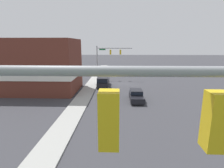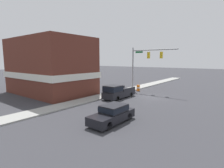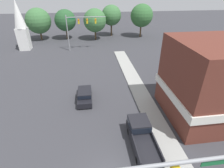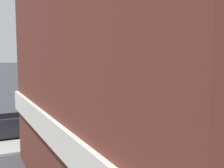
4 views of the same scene
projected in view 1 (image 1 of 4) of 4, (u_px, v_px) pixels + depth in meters
name	position (u px, v px, depth m)	size (l,w,h in m)	color
ground_plane	(120.00, 83.00, 36.15)	(200.00, 200.00, 0.00)	#38383D
sidewalk_curb	(93.00, 83.00, 36.33)	(2.40, 60.00, 0.14)	#9E9E99
near_signal_assembly	(108.00, 55.00, 38.92)	(7.91, 0.49, 7.51)	gray
car_lead	(136.00, 95.00, 24.82)	(1.82, 4.59, 1.53)	black
pickup_truck_parked	(103.00, 82.00, 32.70)	(2.02, 5.47, 1.95)	black
construction_barrel	(103.00, 77.00, 39.78)	(0.58, 0.58, 1.04)	orange
corner_brick_building	(36.00, 66.00, 29.18)	(13.94, 8.81, 8.72)	brown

